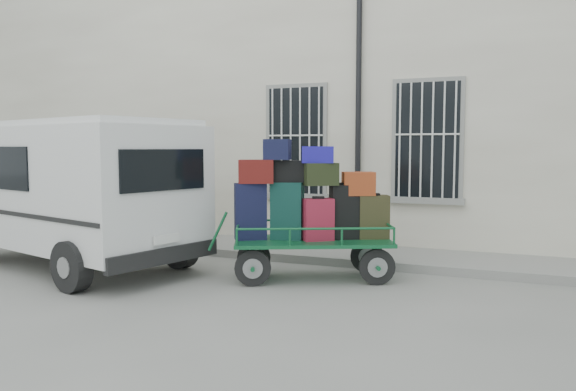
{
  "coord_description": "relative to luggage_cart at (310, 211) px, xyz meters",
  "views": [
    {
      "loc": [
        3.91,
        -8.03,
        2.11
      ],
      "look_at": [
        0.22,
        1.0,
        1.27
      ],
      "focal_mm": 35.0,
      "sensor_mm": 36.0,
      "label": 1
    }
  ],
  "objects": [
    {
      "name": "ground",
      "position": [
        -0.87,
        -0.33,
        -1.1
      ],
      "size": [
        80.0,
        80.0,
        0.0
      ],
      "primitive_type": "plane",
      "color": "slate",
      "rests_on": "ground"
    },
    {
      "name": "building",
      "position": [
        -0.87,
        5.17,
        1.9
      ],
      "size": [
        24.0,
        5.15,
        6.0
      ],
      "color": "beige",
      "rests_on": "ground"
    },
    {
      "name": "sidewalk",
      "position": [
        -0.87,
        1.87,
        -1.03
      ],
      "size": [
        24.0,
        1.7,
        0.15
      ],
      "primitive_type": "cube",
      "color": "gray",
      "rests_on": "ground"
    },
    {
      "name": "luggage_cart",
      "position": [
        0.0,
        0.0,
        0.0
      ],
      "size": [
        2.89,
        2.05,
        2.24
      ],
      "rotation": [
        0.0,
        0.0,
        0.43
      ],
      "color": "black",
      "rests_on": "ground"
    },
    {
      "name": "van",
      "position": [
        -4.23,
        -0.67,
        0.36
      ],
      "size": [
        5.42,
        3.38,
        2.55
      ],
      "rotation": [
        0.0,
        0.0,
        -0.27
      ],
      "color": "white",
      "rests_on": "ground"
    }
  ]
}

